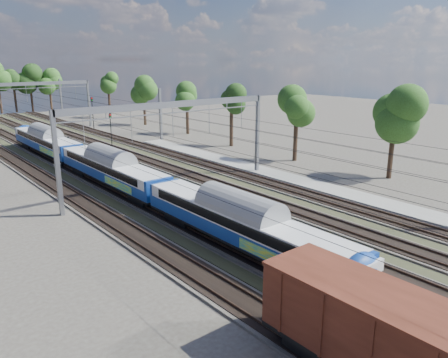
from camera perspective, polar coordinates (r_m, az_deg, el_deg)
track_bed at (r=57.57m, az=-14.66°, el=1.98°), size 21.00×130.00×0.34m
platform at (r=45.67m, az=13.43°, el=-1.31°), size 3.00×70.00×0.30m
catenary at (r=63.66m, az=-17.76°, el=8.76°), size 25.65×130.00×9.00m
tree_belt at (r=104.27m, az=-23.21°, el=11.72°), size 39.58×98.95×12.31m
emu_train at (r=46.01m, az=-14.38°, el=1.72°), size 2.85×60.31×4.17m
worker at (r=70.59m, az=-19.62°, el=4.59°), size 0.39×0.60×1.63m
signal_near at (r=68.17m, az=-14.58°, el=6.67°), size 0.33×0.30×5.06m
signal_far at (r=85.92m, az=-16.80°, el=8.68°), size 0.44×0.40×6.16m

